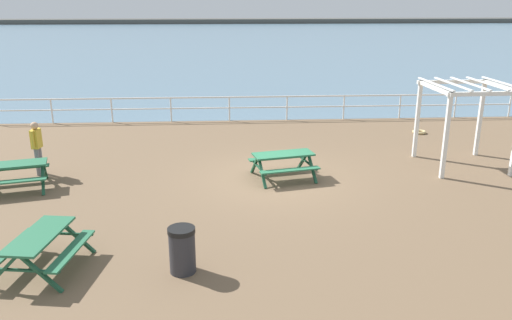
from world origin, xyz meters
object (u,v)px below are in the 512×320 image
visitor (37,145)px  litter_bin (182,250)px  picnic_table_near_right (40,243)px  picnic_table_far_left (283,159)px  lattice_pergola (467,105)px  picnic_table_near_left (13,170)px

visitor → litter_bin: bearing=133.7°
picnic_table_near_right → picnic_table_far_left: bearing=-37.9°
picnic_table_far_left → litter_bin: 6.02m
picnic_table_far_left → litter_bin: (-2.62, -5.42, -0.10)m
picnic_table_near_right → lattice_pergola: (11.30, 5.98, 1.41)m
picnic_table_near_left → lattice_pergola: lattice_pergola is taller
picnic_table_far_left → lattice_pergola: 6.09m
visitor → lattice_pergola: lattice_pergola is taller
visitor → litter_bin: size_ratio=1.75×
picnic_table_near_left → picnic_table_near_right: size_ratio=1.05×
picnic_table_near_right → litter_bin: 2.83m
picnic_table_near_right → litter_bin: litter_bin is taller
picnic_table_near_left → litter_bin: size_ratio=2.22×
litter_bin → picnic_table_near_left: bearing=136.0°
picnic_table_near_right → visitor: bearing=27.4°
picnic_table_far_left → visitor: bearing=161.4°
lattice_pergola → litter_bin: (-8.49, -6.24, -1.52)m
picnic_table_near_right → picnic_table_far_left: size_ratio=0.96×
picnic_table_near_left → picnic_table_near_right: 5.19m
picnic_table_near_right → lattice_pergola: bearing=-53.5°
picnic_table_near_right → lattice_pergola: lattice_pergola is taller
picnic_table_near_left → litter_bin: litter_bin is taller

